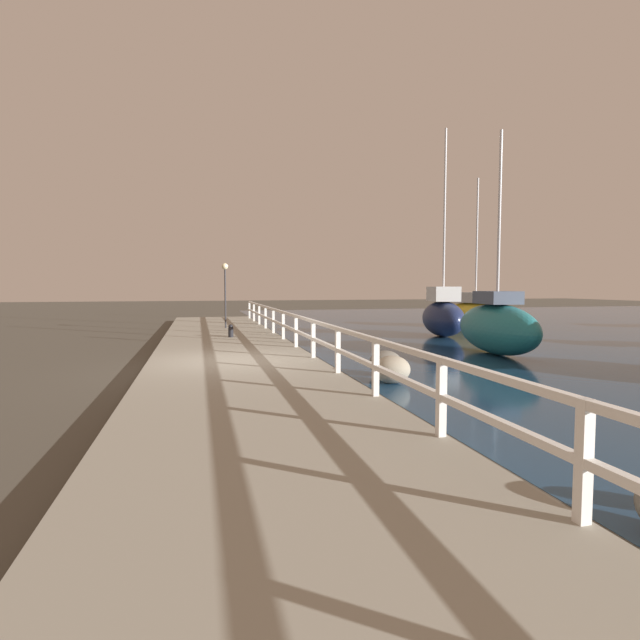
{
  "coord_description": "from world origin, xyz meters",
  "views": [
    {
      "loc": [
        -0.87,
        -12.42,
        2.07
      ],
      "look_at": [
        1.58,
        -2.42,
        1.37
      ],
      "focal_mm": 28.0,
      "sensor_mm": 36.0,
      "label": 1
    }
  ],
  "objects": [
    {
      "name": "ground_plane",
      "position": [
        0.0,
        0.0,
        0.0
      ],
      "size": [
        120.0,
        120.0,
        0.0
      ],
      "primitive_type": "plane",
      "color": "#4C473D"
    },
    {
      "name": "dock_walkway",
      "position": [
        0.0,
        0.0,
        0.11
      ],
      "size": [
        4.19,
        36.0,
        0.23
      ],
      "color": "gray",
      "rests_on": "ground"
    },
    {
      "name": "railing",
      "position": [
        2.0,
        -0.0,
        0.89
      ],
      "size": [
        0.1,
        32.5,
        0.98
      ],
      "color": "white",
      "rests_on": "dock_walkway"
    },
    {
      "name": "boulder_water_edge",
      "position": [
        3.32,
        -1.68,
        0.29
      ],
      "size": [
        0.77,
        0.7,
        0.58
      ],
      "color": "#666056",
      "rests_on": "ground"
    },
    {
      "name": "boulder_upstream",
      "position": [
        3.12,
        -2.58,
        0.3
      ],
      "size": [
        0.79,
        0.71,
        0.59
      ],
      "color": "gray",
      "rests_on": "ground"
    },
    {
      "name": "mooring_bollard",
      "position": [
        0.27,
        5.76,
        0.46
      ],
      "size": [
        0.18,
        0.18,
        0.46
      ],
      "color": "black",
      "rests_on": "dock_walkway"
    },
    {
      "name": "dock_lamp",
      "position": [
        0.3,
        9.73,
        2.41
      ],
      "size": [
        0.28,
        0.28,
        2.84
      ],
      "color": "#2D2D33",
      "rests_on": "dock_walkway"
    },
    {
      "name": "sailboat_navy",
      "position": [
        8.9,
        6.21,
        0.87
      ],
      "size": [
        2.06,
        3.66,
        8.38
      ],
      "rotation": [
        0.0,
        0.0,
        -0.19
      ],
      "color": "#192347",
      "rests_on": "water_surface"
    },
    {
      "name": "sailboat_teal",
      "position": [
        7.93,
        0.93,
        0.84
      ],
      "size": [
        1.83,
        4.52,
        6.67
      ],
      "rotation": [
        0.0,
        0.0,
        -0.11
      ],
      "color": "#1E707A",
      "rests_on": "water_surface"
    },
    {
      "name": "sailboat_yellow",
      "position": [
        12.7,
        10.03,
        0.74
      ],
      "size": [
        3.2,
        4.95,
        7.4
      ],
      "rotation": [
        0.0,
        0.0,
        0.38
      ],
      "color": "gold",
      "rests_on": "water_surface"
    }
  ]
}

